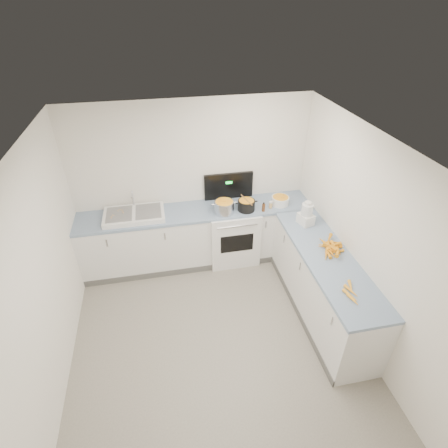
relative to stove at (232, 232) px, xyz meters
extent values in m
cube|color=white|center=(-0.55, 0.01, -0.02)|extent=(3.50, 0.60, 0.90)
cube|color=#849CBB|center=(-0.55, 0.01, 0.45)|extent=(3.50, 0.62, 0.04)
cube|color=white|center=(0.90, -1.39, -0.02)|extent=(0.60, 2.20, 0.90)
cube|color=#849CBB|center=(0.90, -1.39, 0.45)|extent=(0.62, 2.20, 0.04)
cube|color=white|center=(0.00, -0.01, -0.02)|extent=(0.76, 0.65, 0.90)
cube|color=black|center=(0.00, 0.29, 0.68)|extent=(0.76, 0.05, 0.42)
cube|color=white|center=(-1.45, 0.01, 0.50)|extent=(0.86, 0.52, 0.07)
cube|color=slate|center=(-1.65, 0.01, 0.54)|extent=(0.36, 0.42, 0.01)
cube|color=slate|center=(-1.25, 0.01, 0.54)|extent=(0.36, 0.42, 0.01)
cylinder|color=silver|center=(-1.45, 0.23, 0.66)|extent=(0.03, 0.03, 0.24)
cylinder|color=silver|center=(-0.15, -0.13, 0.55)|extent=(0.32, 0.32, 0.21)
cylinder|color=black|center=(0.18, -0.12, 0.54)|extent=(0.31, 0.31, 0.18)
cylinder|color=#AD7A47|center=(0.18, -0.12, 0.64)|extent=(0.09, 0.34, 0.01)
cylinder|color=white|center=(0.73, -0.06, 0.53)|extent=(0.35, 0.35, 0.12)
cylinder|color=#593319|center=(0.42, -0.20, 0.53)|extent=(0.05, 0.05, 0.12)
cylinder|color=#E5B266|center=(0.56, -0.13, 0.51)|extent=(0.05, 0.05, 0.09)
cube|color=white|center=(0.90, -0.64, 0.54)|extent=(0.22, 0.25, 0.15)
cylinder|color=silver|center=(0.90, -0.64, 0.70)|extent=(0.16, 0.16, 0.16)
cylinder|color=white|center=(0.90, -0.64, 0.80)|extent=(0.09, 0.09, 0.04)
cone|color=#FFA21F|center=(0.95, -1.34, 0.49)|extent=(0.06, 0.19, 0.05)
cone|color=#FFA21F|center=(1.05, -1.22, 0.49)|extent=(0.19, 0.12, 0.05)
cone|color=#FFA21F|center=(1.07, -1.23, 0.49)|extent=(0.17, 0.11, 0.05)
cone|color=#FFA21F|center=(0.98, -1.32, 0.49)|extent=(0.17, 0.11, 0.05)
cone|color=#FFA21F|center=(0.95, -1.23, 0.49)|extent=(0.21, 0.12, 0.04)
cone|color=#FFA21F|center=(1.05, -1.33, 0.49)|extent=(0.08, 0.17, 0.05)
cone|color=#FFA21F|center=(1.04, -1.34, 0.48)|extent=(0.17, 0.06, 0.04)
cone|color=#FFA21F|center=(1.08, -1.16, 0.49)|extent=(0.18, 0.08, 0.04)
cone|color=#FFA21F|center=(0.91, -1.35, 0.49)|extent=(0.07, 0.18, 0.04)
cone|color=#FFA21F|center=(0.87, -1.38, 0.48)|extent=(0.12, 0.18, 0.04)
cone|color=#FFA21F|center=(0.96, -1.28, 0.48)|extent=(0.05, 0.20, 0.04)
cone|color=#FFA21F|center=(0.96, -1.13, 0.49)|extent=(0.10, 0.19, 0.05)
cone|color=#FFA21F|center=(1.05, -1.27, 0.49)|extent=(0.20, 0.16, 0.05)
cone|color=#FFA21F|center=(0.98, -1.27, 0.52)|extent=(0.12, 0.17, 0.04)
cone|color=#FFA21F|center=(0.97, -1.25, 0.52)|extent=(0.08, 0.19, 0.04)
cone|color=#FFA21F|center=(0.98, -1.27, 0.53)|extent=(0.16, 0.18, 0.04)
cone|color=#FFA21F|center=(0.93, -1.22, 0.51)|extent=(0.17, 0.12, 0.05)
cone|color=#FFA21F|center=(1.02, -1.27, 0.52)|extent=(0.07, 0.20, 0.05)
cone|color=#FFA21F|center=(1.04, -1.25, 0.53)|extent=(0.17, 0.06, 0.05)
cone|color=#FFA21F|center=(0.97, -1.26, 0.53)|extent=(0.15, 0.15, 0.04)
cone|color=#FFA21F|center=(1.04, -1.11, 0.53)|extent=(0.15, 0.18, 0.05)
cone|color=#FFA21F|center=(1.00, -1.40, 0.53)|extent=(0.15, 0.18, 0.05)
cone|color=#FFA21F|center=(0.97, -1.23, 0.51)|extent=(0.10, 0.17, 0.04)
cone|color=#FFA626|center=(0.82, -2.12, 0.49)|extent=(0.07, 0.17, 0.04)
cone|color=#FFA626|center=(0.82, -2.06, 0.49)|extent=(0.10, 0.20, 0.04)
cone|color=#FFA626|center=(0.87, -2.00, 0.49)|extent=(0.09, 0.19, 0.04)
cone|color=#FFA626|center=(0.90, -1.94, 0.49)|extent=(0.10, 0.19, 0.04)
cube|color=tan|center=(-1.76, -0.05, 0.55)|extent=(0.03, 0.02, 0.00)
cube|color=tan|center=(-1.75, -0.07, 0.54)|extent=(0.02, 0.05, 0.00)
cube|color=tan|center=(-1.65, 0.13, 0.54)|extent=(0.03, 0.02, 0.00)
cube|color=tan|center=(-1.66, -0.09, 0.54)|extent=(0.03, 0.01, 0.00)
cube|color=tan|center=(-1.74, 0.00, 0.54)|extent=(0.03, 0.04, 0.00)
cube|color=tan|center=(-1.73, -0.01, 0.54)|extent=(0.04, 0.01, 0.00)
cube|color=tan|center=(-1.68, 0.10, 0.54)|extent=(0.03, 0.03, 0.00)
cube|color=tan|center=(-1.60, 0.03, 0.55)|extent=(0.03, 0.05, 0.00)
cube|color=tan|center=(-1.57, -0.08, 0.54)|extent=(0.01, 0.05, 0.00)
cube|color=tan|center=(-1.62, 0.11, 0.54)|extent=(0.04, 0.02, 0.00)
cube|color=tan|center=(-1.60, 0.06, 0.54)|extent=(0.03, 0.03, 0.00)
camera|label=1|loc=(-1.03, -4.40, 3.20)|focal=28.00mm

